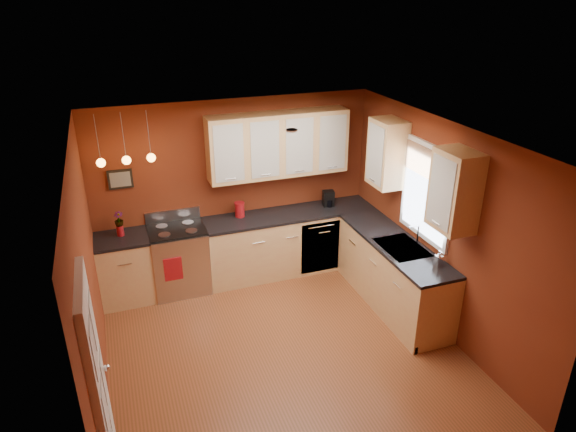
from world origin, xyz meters
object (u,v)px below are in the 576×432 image
object	(u,v)px
gas_range	(179,259)
coffee_maker	(329,199)
sink	(402,249)
soap_pump	(439,258)
red_canister	(240,209)

from	to	relation	value
gas_range	coffee_maker	xyz separation A→B (m)	(2.29, 0.05, 0.57)
sink	soap_pump	size ratio (longest dim) A/B	3.63
gas_range	coffee_maker	bearing A→B (deg)	1.36
sink	soap_pump	distance (m)	0.58
sink	red_canister	xyz separation A→B (m)	(-1.70, 1.62, 0.13)
soap_pump	red_canister	bearing A→B (deg)	130.46
gas_range	soap_pump	size ratio (longest dim) A/B	5.75
soap_pump	gas_range	bearing A→B (deg)	143.56
soap_pump	coffee_maker	bearing A→B (deg)	103.12
red_canister	soap_pump	distance (m)	2.85
gas_range	red_canister	distance (m)	1.09
sink	coffee_maker	bearing A→B (deg)	102.18
gas_range	red_canister	bearing A→B (deg)	7.38
coffee_maker	gas_range	bearing A→B (deg)	-168.82
sink	soap_pump	world-z (taller)	sink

